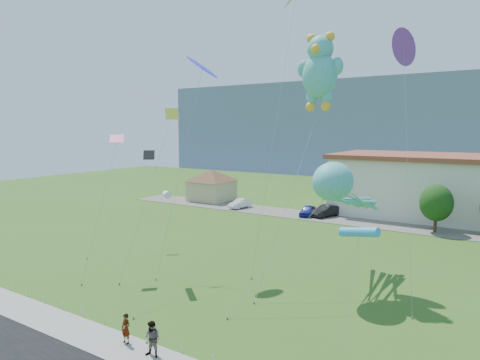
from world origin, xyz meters
name	(u,v)px	position (x,y,z in m)	size (l,w,h in m)	color
ground	(157,329)	(0.00, 0.00, 0.00)	(160.00, 160.00, 0.00)	#355718
sidewalk	(121,348)	(0.00, -2.75, 0.05)	(80.00, 2.50, 0.10)	gray
parking_strip	(350,220)	(0.00, 35.00, 0.03)	(70.00, 6.00, 0.06)	#59544C
hill_ridge	(446,126)	(0.00, 120.00, 12.50)	(160.00, 50.00, 25.00)	slate
pavilion	(212,182)	(-24.00, 38.00, 3.02)	(9.20, 9.20, 5.00)	tan
rope_fence	(141,334)	(0.00, -1.30, 0.25)	(26.05, 0.05, 0.50)	white
tree_near	(436,203)	(10.00, 34.00, 3.39)	(3.60, 3.60, 5.47)	#3F2B19
pedestrian_left	(126,329)	(-0.09, -2.26, 0.91)	(0.59, 0.39, 1.63)	gray
pedestrian_right	(152,339)	(2.11, -2.51, 1.03)	(0.90, 0.70, 1.86)	gray
parked_car_silver	(240,203)	(-16.35, 34.65, 0.73)	(1.41, 4.04, 1.33)	silver
parked_car_blue	(308,211)	(-5.75, 34.84, 0.74)	(1.60, 3.98, 1.35)	navy
parked_car_black	(326,211)	(-3.52, 35.65, 0.82)	(1.60, 4.59, 1.51)	black
octopus_kite	(339,189)	(6.44, 12.10, 7.25)	(5.09, 14.25, 9.33)	teal
teddy_bear_kite	(320,70)	(3.99, 14.07, 16.05)	(3.69, 9.17, 18.82)	teal
small_kite_blue	(201,72)	(-5.48, 11.59, 16.32)	(1.80, 6.56, 17.39)	#282CE2
small_kite_white	(166,195)	(-5.00, 6.49, 6.60)	(3.23, 7.57, 7.09)	white
small_kite_orange	(295,1)	(0.38, 17.07, 22.41)	(1.80, 8.01, 23.79)	yellow
small_kite_yellow	(166,133)	(-7.37, 9.19, 11.27)	(1.29, 6.98, 13.27)	yellow
small_kite_black	(143,165)	(-13.74, 12.74, 8.03)	(1.74, 7.69, 9.44)	black
small_kite_cyan	(359,233)	(10.36, 4.29, 6.21)	(0.75, 5.09, 6.68)	#2D9DCE
small_kite_pink	(113,154)	(-10.16, 6.01, 9.62)	(1.34, 5.10, 11.23)	#ED3471
small_kite_purple	(404,53)	(9.66, 16.20, 17.11)	(3.66, 7.68, 18.23)	purple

